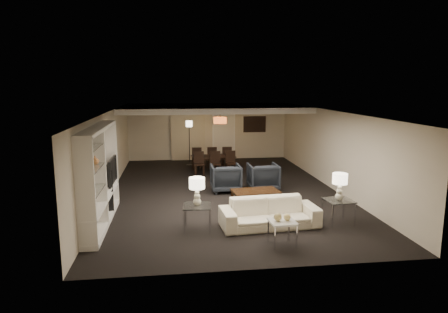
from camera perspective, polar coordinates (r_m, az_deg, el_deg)
floor at (r=12.68m, az=-0.00°, el=-4.90°), size 11.00×11.00×0.00m
ceiling at (r=12.27m, az=-0.00°, el=6.45°), size 7.00×11.00×0.02m
wall_back at (r=17.83m, az=-2.29°, el=3.60°), size 7.00×0.02×2.50m
wall_front at (r=7.13m, az=5.76°, el=-6.63°), size 7.00×0.02×2.50m
wall_left at (r=12.46m, az=-16.17°, el=0.31°), size 0.02×11.00×2.50m
wall_right at (r=13.32m, az=15.10°, el=0.98°), size 0.02×11.00×2.50m
ceiling_soffit at (r=15.75m, az=-1.66°, el=6.92°), size 7.00×4.00×0.20m
curtains at (r=17.70m, az=-5.17°, el=3.35°), size 1.50×0.12×2.40m
door at (r=17.90m, az=-0.04°, el=2.99°), size 0.90×0.05×2.10m
painting at (r=18.07m, az=4.39°, el=4.62°), size 0.95×0.04×0.65m
media_unit at (r=9.93m, az=-17.28°, el=-2.66°), size 0.38×3.40×2.35m
pendant_light at (r=15.81m, az=-0.56°, el=5.19°), size 0.52×0.52×0.24m
sofa at (r=9.54m, az=6.51°, el=-8.01°), size 2.36×1.07×0.67m
coffee_table at (r=11.06m, az=4.51°, el=-5.99°), size 1.33×0.87×0.45m
armchair_left at (r=12.53m, az=0.23°, el=-3.07°), size 0.92×0.94×0.85m
armchair_right at (r=12.75m, az=5.59°, el=-2.89°), size 0.92×0.95×0.85m
side_table_left at (r=9.31m, az=-3.82°, el=-8.71°), size 0.68×0.68×0.59m
side_table_right at (r=10.09m, az=16.01°, el=-7.58°), size 0.67×0.67×0.59m
table_lamp_left at (r=9.13m, az=-3.87°, el=-5.02°), size 0.39×0.39×0.65m
table_lamp_right at (r=9.92m, az=16.18°, el=-4.17°), size 0.37×0.37×0.65m
marble_table at (r=8.57m, az=8.29°, el=-10.73°), size 0.55×0.55×0.52m
gold_gourd_a at (r=8.42m, az=7.69°, el=-8.58°), size 0.17×0.17×0.17m
gold_gourd_b at (r=8.48m, az=9.01°, el=-8.56°), size 0.15×0.15×0.15m
television at (r=10.87m, az=-16.26°, el=-2.00°), size 1.17×0.15×0.67m
vase_blue at (r=8.74m, az=-18.64°, el=-4.63°), size 0.17×0.17×0.18m
vase_amber at (r=9.35m, az=-17.95°, el=-0.49°), size 0.18×0.18×0.19m
floor_speaker at (r=10.65m, az=-15.97°, el=-4.98°), size 0.17×0.17×1.18m
dining_table at (r=15.50m, az=-1.50°, el=-1.00°), size 1.73×1.09×0.58m
chair_nl at (r=14.79m, az=-3.55°, el=-1.02°), size 0.41×0.41×0.86m
chair_nm at (r=14.84m, az=-1.24°, el=-0.96°), size 0.42×0.42×0.86m
chair_nr at (r=14.92m, az=1.05°, el=-0.90°), size 0.43×0.43×0.86m
chair_fl at (r=16.07m, az=-3.87°, el=-0.12°), size 0.44×0.44×0.86m
chair_fm at (r=16.11m, az=-1.74°, el=-0.07°), size 0.42×0.42×0.86m
chair_fr at (r=16.18m, az=0.37°, el=-0.02°), size 0.41×0.41×0.86m
floor_lamp at (r=16.52m, az=-4.97°, el=1.91°), size 0.32×0.32×1.85m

